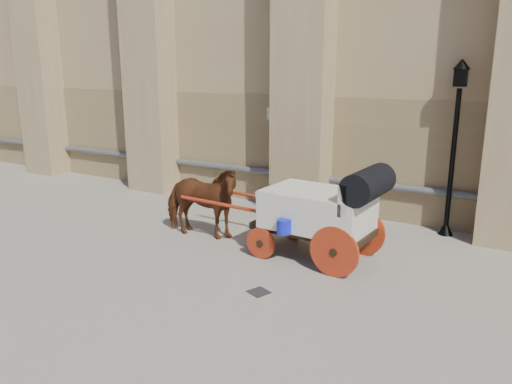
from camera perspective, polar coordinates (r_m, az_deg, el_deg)
The scene contains 5 objects.
ground at distance 9.81m, azimuth 1.38°, elevation -8.30°, with size 90.00×90.00×0.00m, color gray.
horse at distance 11.15m, azimuth -6.37°, elevation -1.08°, with size 0.90×1.97×1.66m, color #592F15.
carriage at distance 9.83m, azimuth 7.81°, elevation -1.89°, with size 4.53×1.64×1.95m.
street_lamp at distance 11.81m, azimuth 21.70°, elevation 5.10°, with size 0.37×0.37×3.90m.
drain_grate_near at distance 8.69m, azimuth 0.32°, elevation -11.36°, with size 0.32×0.32×0.01m, color black.
Camera 1 is at (4.33, -7.96, 3.77)m, focal length 35.00 mm.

